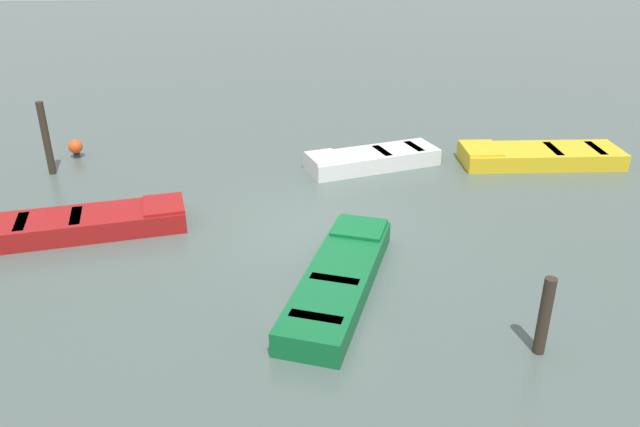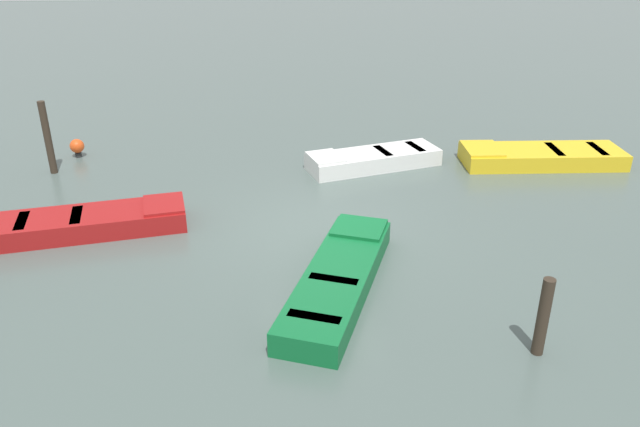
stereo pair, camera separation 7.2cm
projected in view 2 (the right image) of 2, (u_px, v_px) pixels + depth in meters
ground_plane at (320, 229)px, 12.45m from camera, size 80.00×80.00×0.00m
rowboat_white at (373, 159)px, 15.48m from camera, size 3.46×1.95×0.46m
rowboat_yellow at (541, 156)px, 15.67m from camera, size 4.00×1.46×0.46m
rowboat_red at (94, 221)px, 12.28m from camera, size 3.73×1.74×0.46m
rowboat_green at (339, 278)px, 10.35m from camera, size 2.34×4.06×0.46m
mooring_piling_near_right at (48, 138)px, 14.85m from camera, size 0.17×0.17×1.78m
mooring_piling_far_left at (543, 317)px, 8.65m from camera, size 0.17×0.17×1.22m
marker_buoy at (77, 147)px, 16.11m from camera, size 0.36×0.36×0.48m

